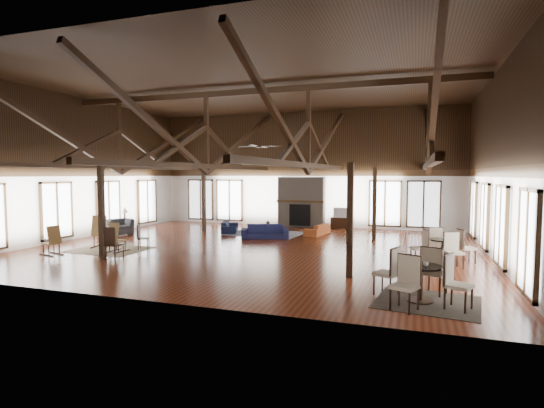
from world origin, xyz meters
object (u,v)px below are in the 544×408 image
(coffee_table, at_px, (270,226))
(armchair, at_px, (119,227))
(cafe_table_far, at_px, (443,246))
(sofa_navy_front, at_px, (265,231))
(cafe_table_near, at_px, (420,277))
(sofa_navy_left, at_px, (230,227))
(sofa_orange, at_px, (317,229))
(tv_console, at_px, (342,223))

(coffee_table, relative_size, armchair, 1.01)
(armchair, distance_m, cafe_table_far, 13.71)
(sofa_navy_front, distance_m, cafe_table_near, 9.72)
(sofa_navy_front, height_order, sofa_navy_left, sofa_navy_front)
(armchair, height_order, cafe_table_far, cafe_table_far)
(sofa_navy_front, distance_m, coffee_table, 1.55)
(sofa_navy_front, xyz_separation_m, sofa_navy_left, (-2.26, 1.34, -0.04))
(sofa_navy_front, distance_m, sofa_orange, 2.59)
(coffee_table, xyz_separation_m, tv_console, (2.85, 2.92, -0.08))
(cafe_table_far, bearing_deg, sofa_navy_front, 156.51)
(cafe_table_far, bearing_deg, sofa_navy_left, 154.62)
(sofa_navy_left, relative_size, cafe_table_far, 0.88)
(sofa_navy_front, xyz_separation_m, cafe_table_near, (6.21, -7.48, 0.25))
(cafe_table_near, distance_m, tv_console, 12.47)
(sofa_navy_left, xyz_separation_m, sofa_orange, (4.13, 0.45, -0.01))
(sofa_navy_front, height_order, cafe_table_near, cafe_table_near)
(sofa_navy_front, height_order, coffee_table, sofa_navy_front)
(coffee_table, xyz_separation_m, cafe_table_far, (7.20, -4.53, 0.16))
(sofa_navy_left, distance_m, cafe_table_near, 12.23)
(sofa_navy_left, xyz_separation_m, cafe_table_far, (9.17, -4.35, 0.26))
(sofa_orange, relative_size, cafe_table_far, 0.83)
(sofa_navy_left, xyz_separation_m, cafe_table_near, (8.47, -8.82, 0.29))
(sofa_orange, bearing_deg, armchair, -60.82)
(sofa_orange, distance_m, coffee_table, 2.18)
(sofa_navy_left, distance_m, cafe_table_far, 10.15)
(sofa_navy_left, bearing_deg, tv_console, -76.55)
(cafe_table_far, bearing_deg, coffee_table, 147.82)
(cafe_table_near, xyz_separation_m, cafe_table_far, (0.70, 4.47, -0.03))
(cafe_table_far, bearing_deg, sofa_orange, 136.40)
(sofa_orange, xyz_separation_m, armchair, (-8.53, -2.88, 0.11))
(coffee_table, height_order, armchair, armchair)
(sofa_navy_left, bearing_deg, coffee_table, -104.02)
(sofa_navy_front, bearing_deg, coffee_table, 81.61)
(tv_console, bearing_deg, cafe_table_far, -59.71)
(sofa_navy_left, height_order, tv_console, tv_console)
(sofa_navy_front, bearing_deg, armchair, 170.26)
(coffee_table, bearing_deg, armchair, -155.21)
(sofa_navy_front, distance_m, tv_console, 5.13)
(cafe_table_far, bearing_deg, armchair, 171.95)
(armchair, bearing_deg, cafe_table_far, -65.95)
(sofa_navy_front, relative_size, cafe_table_near, 0.95)
(sofa_orange, relative_size, cafe_table_near, 0.78)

